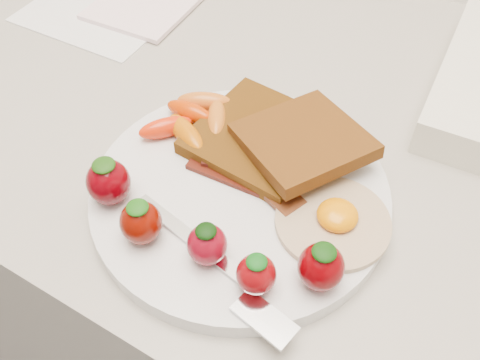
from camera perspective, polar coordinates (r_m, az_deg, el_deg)
The scene contains 9 objects.
counter at distance 0.94m, azimuth 3.68°, elevation -13.21°, with size 2.00×0.60×0.90m, color gray.
plate at distance 0.49m, azimuth -0.00°, elevation -1.45°, with size 0.27×0.27×0.02m, color silver.
toast_lower at distance 0.51m, azimuth 2.23°, elevation 4.60°, with size 0.12×0.12×0.01m, color #321807.
toast_upper at distance 0.49m, azimuth 6.74°, elevation 4.21°, with size 0.10×0.10×0.01m, color #341909.
fried_egg at distance 0.46m, azimuth 10.00°, elevation -4.22°, with size 0.12×0.12×0.02m.
bacon_strips at distance 0.49m, azimuth 1.27°, elevation 0.80°, with size 0.12×0.07×0.01m.
baby_carrots at distance 0.53m, azimuth -5.03°, elevation 6.51°, with size 0.08×0.10×0.02m.
strawberries at distance 0.43m, azimuth -4.66°, elevation -5.39°, with size 0.23×0.07×0.05m.
fork at distance 0.43m, azimuth -2.02°, elevation -9.71°, with size 0.18×0.07×0.00m.
Camera 1 is at (0.17, 1.30, 1.29)m, focal length 40.00 mm.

